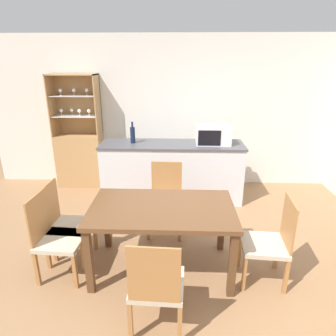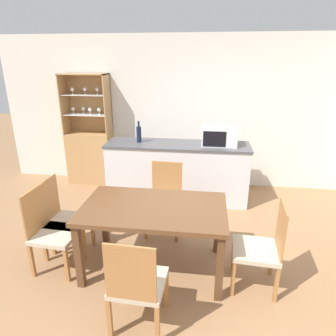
# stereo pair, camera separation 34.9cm
# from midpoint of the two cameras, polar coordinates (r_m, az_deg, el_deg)

# --- Properties ---
(ground_plane) EXTENTS (18.00, 18.00, 0.00)m
(ground_plane) POSITION_cam_midpoint_polar(r_m,az_deg,el_deg) (3.35, 0.20, -19.99)
(ground_plane) COLOR #936B47
(wall_back) EXTENTS (6.80, 0.06, 2.55)m
(wall_back) POSITION_cam_midpoint_polar(r_m,az_deg,el_deg) (5.26, 1.17, 10.44)
(wall_back) COLOR silver
(wall_back) RESTS_ON ground_plane
(kitchen_counter) EXTENTS (2.22, 0.62, 0.92)m
(kitchen_counter) POSITION_cam_midpoint_polar(r_m,az_deg,el_deg) (4.78, -1.35, -0.67)
(kitchen_counter) COLOR silver
(kitchen_counter) RESTS_ON ground_plane
(display_cabinet) EXTENTS (0.79, 0.37, 1.93)m
(display_cabinet) POSITION_cam_midpoint_polar(r_m,az_deg,el_deg) (5.56, -18.15, 2.72)
(display_cabinet) COLOR tan
(display_cabinet) RESTS_ON ground_plane
(dining_table) EXTENTS (1.47, 0.88, 0.74)m
(dining_table) POSITION_cam_midpoint_polar(r_m,az_deg,el_deg) (3.11, -4.40, -8.98)
(dining_table) COLOR brown
(dining_table) RESTS_ON ground_plane
(dining_chair_head_near) EXTENTS (0.45, 0.45, 0.91)m
(dining_chair_head_near) POSITION_cam_midpoint_polar(r_m,az_deg,el_deg) (2.59, -6.32, -21.42)
(dining_chair_head_near) COLOR #C1B299
(dining_chair_head_near) RESTS_ON ground_plane
(dining_chair_side_left_far) EXTENTS (0.46, 0.46, 0.91)m
(dining_chair_side_left_far) POSITION_cam_midpoint_polar(r_m,az_deg,el_deg) (3.60, -21.61, -9.94)
(dining_chair_side_left_far) COLOR #C1B299
(dining_chair_side_left_far) RESTS_ON ground_plane
(dining_chair_side_left_near) EXTENTS (0.46, 0.46, 0.91)m
(dining_chair_side_left_near) POSITION_cam_midpoint_polar(r_m,az_deg,el_deg) (3.39, -23.35, -12.10)
(dining_chair_side_left_near) COLOR #C1B299
(dining_chair_side_left_near) RESTS_ON ground_plane
(dining_chair_side_right_near) EXTENTS (0.46, 0.46, 0.91)m
(dining_chair_side_right_near) POSITION_cam_midpoint_polar(r_m,az_deg,el_deg) (3.17, 15.70, -13.51)
(dining_chair_side_right_near) COLOR #C1B299
(dining_chair_side_right_near) RESTS_ON ground_plane
(dining_chair_head_far) EXTENTS (0.45, 0.45, 0.91)m
(dining_chair_head_far) POSITION_cam_midpoint_polar(r_m,az_deg,el_deg) (3.89, -3.04, -6.11)
(dining_chair_head_far) COLOR #C1B299
(dining_chair_head_far) RESTS_ON ground_plane
(microwave) EXTENTS (0.52, 0.38, 0.27)m
(microwave) POSITION_cam_midpoint_polar(r_m,az_deg,el_deg) (4.64, 6.44, 6.24)
(microwave) COLOR silver
(microwave) RESTS_ON kitchen_counter
(wine_bottle) EXTENTS (0.08, 0.08, 0.33)m
(wine_bottle) POSITION_cam_midpoint_polar(r_m,az_deg,el_deg) (4.70, -8.88, 6.29)
(wine_bottle) COLOR #141E38
(wine_bottle) RESTS_ON kitchen_counter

